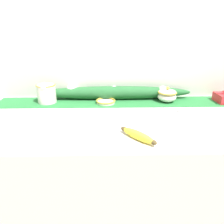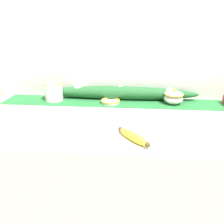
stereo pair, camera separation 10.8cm
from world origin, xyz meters
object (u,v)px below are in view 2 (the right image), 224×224
Objects in this scene: cream_pitcher at (54,91)px; small_dish at (110,101)px; spoon at (180,113)px; sugar_bowl at (174,97)px; banana at (133,136)px.

cream_pitcher is 1.15× the size of small_dish.
spoon is at bearing -12.01° from cream_pitcher.
small_dish is at bearing -176.89° from sugar_bowl.
cream_pitcher is 0.78m from spoon.
sugar_bowl is at bearing -0.09° from cream_pitcher.
cream_pitcher reaches higher than sugar_bowl.
banana reaches higher than small_dish.
cream_pitcher is 0.37m from small_dish.
small_dish is 0.48m from banana.
sugar_bowl reaches higher than banana.
sugar_bowl reaches higher than small_dish.
banana is at bearing -73.21° from small_dish.
sugar_bowl is at bearing 3.11° from small_dish.
banana is (0.14, -0.46, 0.01)m from small_dish.
cream_pitcher reaches higher than banana.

